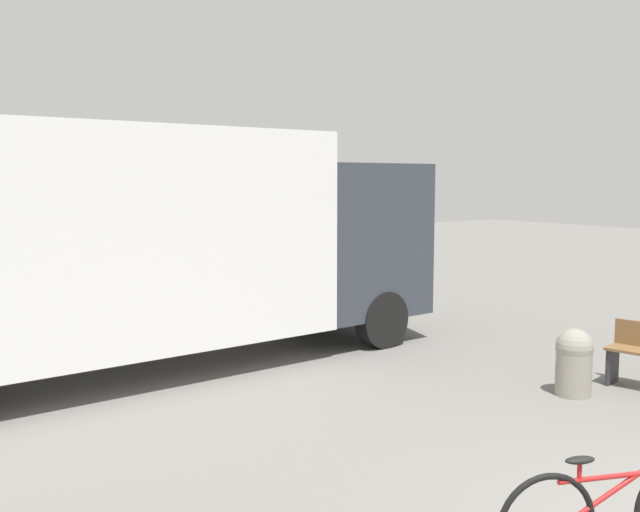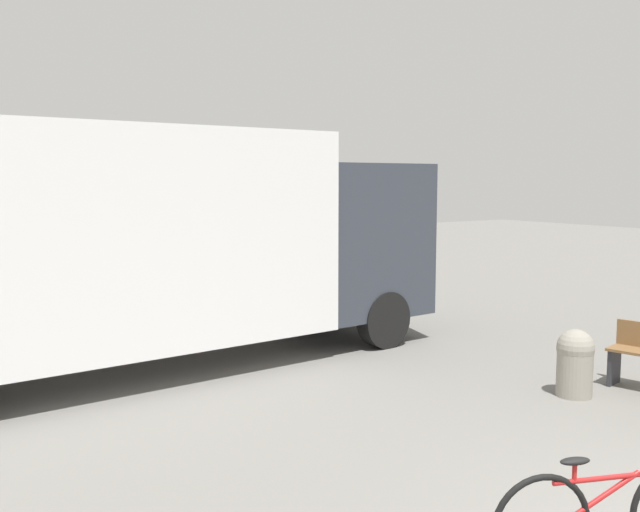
% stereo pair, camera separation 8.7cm
% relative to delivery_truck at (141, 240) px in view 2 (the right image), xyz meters
% --- Properties ---
extents(delivery_truck, '(9.22, 2.96, 3.34)m').
position_rel_delivery_truck_xyz_m(delivery_truck, '(0.00, 0.00, 0.00)').
color(delivery_truck, white).
rests_on(delivery_truck, ground).
extents(bollard_far_bench, '(0.45, 0.45, 0.83)m').
position_rel_delivery_truck_xyz_m(bollard_far_bench, '(4.06, -4.01, -1.39)').
color(bollard_far_bench, gray).
rests_on(bollard_far_bench, ground).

